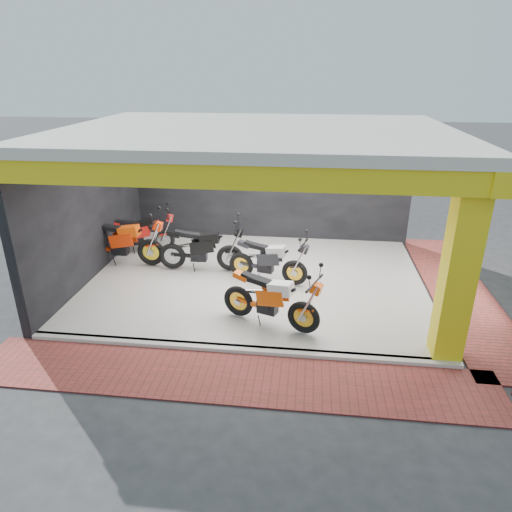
# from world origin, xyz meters

# --- Properties ---
(ground) EXTENTS (80.00, 80.00, 0.00)m
(ground) POSITION_xyz_m (0.00, 0.00, 0.00)
(ground) COLOR #2D2D30
(ground) RESTS_ON ground
(showroom_floor) EXTENTS (8.00, 6.00, 0.10)m
(showroom_floor) POSITION_xyz_m (0.00, 2.00, 0.05)
(showroom_floor) COLOR silver
(showroom_floor) RESTS_ON ground
(showroom_ceiling) EXTENTS (8.40, 6.40, 0.20)m
(showroom_ceiling) POSITION_xyz_m (0.00, 2.00, 3.60)
(showroom_ceiling) COLOR beige
(showroom_ceiling) RESTS_ON corner_column
(back_wall) EXTENTS (8.20, 0.20, 3.50)m
(back_wall) POSITION_xyz_m (0.00, 5.10, 1.75)
(back_wall) COLOR black
(back_wall) RESTS_ON ground
(left_wall) EXTENTS (0.20, 6.20, 3.50)m
(left_wall) POSITION_xyz_m (-4.10, 2.00, 1.75)
(left_wall) COLOR black
(left_wall) RESTS_ON ground
(corner_column) EXTENTS (0.50, 0.50, 3.50)m
(corner_column) POSITION_xyz_m (3.75, -0.75, 1.75)
(corner_column) COLOR gold
(corner_column) RESTS_ON ground
(header_beam_front) EXTENTS (8.40, 0.30, 0.40)m
(header_beam_front) POSITION_xyz_m (0.00, -1.00, 3.30)
(header_beam_front) COLOR gold
(header_beam_front) RESTS_ON corner_column
(header_beam_right) EXTENTS (0.30, 6.40, 0.40)m
(header_beam_right) POSITION_xyz_m (4.00, 2.00, 3.30)
(header_beam_right) COLOR gold
(header_beam_right) RESTS_ON corner_column
(floor_kerb) EXTENTS (8.00, 0.20, 0.10)m
(floor_kerb) POSITION_xyz_m (0.00, -1.02, 0.05)
(floor_kerb) COLOR silver
(floor_kerb) RESTS_ON ground
(paver_front) EXTENTS (9.00, 1.40, 0.03)m
(paver_front) POSITION_xyz_m (0.00, -1.80, 0.01)
(paver_front) COLOR #9B3432
(paver_front) RESTS_ON ground
(paver_right) EXTENTS (1.40, 7.00, 0.03)m
(paver_right) POSITION_xyz_m (4.80, 2.00, 0.01)
(paver_right) COLOR #9B3432
(paver_right) RESTS_ON ground
(moto_hero) EXTENTS (2.36, 1.55, 1.35)m
(moto_hero) POSITION_xyz_m (1.19, -0.39, 0.78)
(moto_hero) COLOR #FF550A
(moto_hero) RESTS_ON showroom_floor
(moto_row_a) EXTENTS (2.21, 1.24, 1.28)m
(moto_row_a) POSITION_xyz_m (0.94, 1.70, 0.74)
(moto_row_a) COLOR black
(moto_row_a) RESTS_ON showroom_floor
(moto_row_b) EXTENTS (2.31, 0.94, 1.39)m
(moto_row_b) POSITION_xyz_m (-0.71, 2.34, 0.80)
(moto_row_b) COLOR black
(moto_row_b) RESTS_ON showroom_floor
(moto_row_c) EXTENTS (2.41, 0.92, 1.46)m
(moto_row_c) POSITION_xyz_m (-2.80, 2.44, 0.83)
(moto_row_c) COLOR #F3320A
(moto_row_c) RESTS_ON showroom_floor
(moto_row_d) EXTENTS (2.22, 1.32, 1.27)m
(moto_row_d) POSITION_xyz_m (-2.80, 3.50, 0.74)
(moto_row_d) COLOR red
(moto_row_d) RESTS_ON showroom_floor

